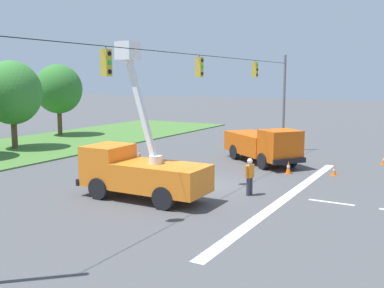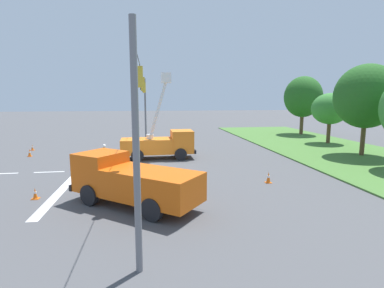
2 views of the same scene
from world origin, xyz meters
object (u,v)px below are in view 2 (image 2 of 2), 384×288
utility_truck_support_near (131,180)px  traffic_cone_mid_left (30,153)px  utility_truck_bucket_lift (161,142)px  traffic_cone_mid_right (32,148)px  traffic_cone_near_bucket (268,178)px  tree_west (330,109)px  traffic_cone_foreground_right (35,194)px  tree_centre (366,96)px  road_worker (105,155)px  traffic_cone_lane_edge_a (88,185)px  tree_far_west (303,97)px

utility_truck_support_near → traffic_cone_mid_left: utility_truck_support_near is taller
utility_truck_bucket_lift → traffic_cone_mid_right: (-5.78, -12.27, -1.11)m
utility_truck_bucket_lift → traffic_cone_near_bucket: bearing=36.3°
utility_truck_bucket_lift → traffic_cone_mid_left: bearing=-102.5°
tree_west → utility_truck_support_near: size_ratio=0.86×
tree_west → utility_truck_support_near: tree_west is taller
tree_west → utility_truck_support_near: (16.54, -20.61, -2.66)m
traffic_cone_near_bucket → traffic_cone_foreground_right: bearing=-85.1°
tree_west → traffic_cone_foreground_right: size_ratio=9.63×
tree_centre → utility_truck_bucket_lift: bearing=-94.8°
traffic_cone_near_bucket → tree_centre: bearing=121.0°
road_worker → traffic_cone_lane_edge_a: road_worker is taller
utility_truck_bucket_lift → traffic_cone_foreground_right: size_ratio=12.18×
traffic_cone_near_bucket → traffic_cone_lane_edge_a: traffic_cone_lane_edge_a is taller
traffic_cone_near_bucket → tree_far_west: bearing=147.9°
traffic_cone_foreground_right → tree_centre: bearing=108.1°
traffic_cone_mid_left → traffic_cone_mid_right: (-3.27, -0.94, -0.05)m
road_worker → traffic_cone_lane_edge_a: bearing=-1.3°
utility_truck_bucket_lift → traffic_cone_lane_edge_a: utility_truck_bucket_lift is taller
traffic_cone_foreground_right → traffic_cone_near_bucket: (-1.09, 12.82, 0.05)m
tree_far_west → tree_west: bearing=-8.2°
road_worker → traffic_cone_near_bucket: (5.31, 10.28, -0.67)m
tree_west → utility_truck_bucket_lift: size_ratio=0.79×
utility_truck_support_near → traffic_cone_mid_left: 16.55m
tree_far_west → traffic_cone_mid_left: tree_far_west is taller
road_worker → traffic_cone_mid_right: bearing=-137.3°
tree_far_west → traffic_cone_foreground_right: (23.17, -26.68, -4.93)m
traffic_cone_mid_right → traffic_cone_lane_edge_a: bearing=29.0°
traffic_cone_foreground_right → traffic_cone_lane_edge_a: traffic_cone_lane_edge_a is taller
tree_far_west → road_worker: tree_far_west is taller
utility_truck_support_near → traffic_cone_foreground_right: 5.23m
traffic_cone_mid_left → traffic_cone_foreground_right: bearing=21.2°
traffic_cone_mid_left → traffic_cone_lane_edge_a: (11.10, 7.03, 0.06)m
utility_truck_support_near → traffic_cone_lane_edge_a: (-2.41, -2.48, -0.84)m
traffic_cone_mid_right → traffic_cone_near_bucket: size_ratio=0.87×
utility_truck_bucket_lift → traffic_cone_lane_edge_a: size_ratio=9.26×
tree_far_west → traffic_cone_foreground_right: size_ratio=13.73×
utility_truck_support_near → road_worker: size_ratio=3.67×
traffic_cone_mid_right → utility_truck_support_near: bearing=31.9°
tree_west → road_worker: 24.66m
tree_west → road_worker: size_ratio=3.17×
utility_truck_support_near → utility_truck_bucket_lift: bearing=170.6°
tree_centre → traffic_cone_lane_edge_a: bearing=-71.9°
traffic_cone_mid_left → traffic_cone_mid_right: size_ratio=1.14×
utility_truck_bucket_lift → utility_truck_support_near: (11.01, -1.83, -0.16)m
road_worker → tree_centre: bearing=94.1°
tree_far_west → utility_truck_bucket_lift: (13.75, -19.96, -3.82)m
tree_far_west → traffic_cone_mid_right: tree_far_west is taller
tree_centre → traffic_cone_foreground_right: bearing=-71.9°
tree_centre → traffic_cone_mid_right: (-7.25, -29.80, -4.92)m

